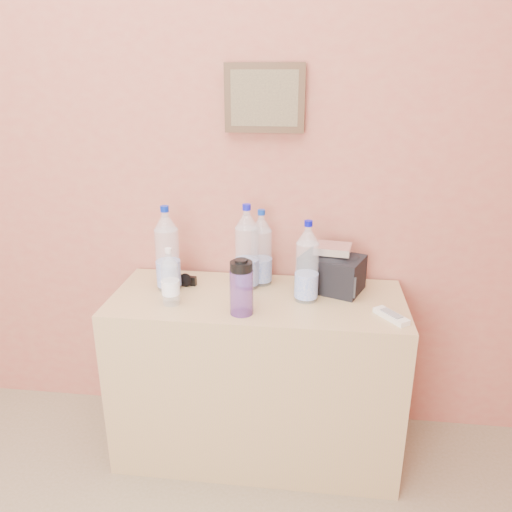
{
  "coord_description": "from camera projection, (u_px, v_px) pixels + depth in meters",
  "views": [
    {
      "loc": [
        0.65,
        0.05,
        1.48
      ],
      "look_at": [
        0.45,
        1.71,
        0.87
      ],
      "focal_mm": 35.0,
      "sensor_mm": 36.0,
      "label": 1
    }
  ],
  "objects": [
    {
      "name": "nalgene_bottle",
      "position": [
        241.0,
        287.0,
        1.72
      ],
      "size": [
        0.08,
        0.08,
        0.2
      ],
      "rotation": [
        0.0,
        0.0,
        -0.25
      ],
      "color": "#593087",
      "rests_on": "dresser"
    },
    {
      "name": "pet_large_b",
      "position": [
        261.0,
        251.0,
        1.97
      ],
      "size": [
        0.08,
        0.08,
        0.3
      ],
      "rotation": [
        0.0,
        0.0,
        -0.27
      ],
      "color": "white",
      "rests_on": "dresser"
    },
    {
      "name": "pet_large_c",
      "position": [
        247.0,
        251.0,
        1.93
      ],
      "size": [
        0.09,
        0.09,
        0.33
      ],
      "rotation": [
        0.0,
        0.0,
        -0.36
      ],
      "color": "#C6EBFF",
      "rests_on": "dresser"
    },
    {
      "name": "pet_small",
      "position": [
        170.0,
        280.0,
        1.8
      ],
      "size": [
        0.06,
        0.06,
        0.22
      ],
      "rotation": [
        0.0,
        0.0,
        0.37
      ],
      "color": "silver",
      "rests_on": "dresser"
    },
    {
      "name": "picture_frame",
      "position": [
        265.0,
        98.0,
        1.85
      ],
      "size": [
        0.3,
        0.03,
        0.25
      ],
      "primitive_type": null,
      "color": "#382311",
      "rests_on": "room_shell"
    },
    {
      "name": "dresser",
      "position": [
        257.0,
        375.0,
        2.0
      ],
      "size": [
        1.11,
        0.46,
        0.69
      ],
      "primitive_type": "cube",
      "color": "tan",
      "rests_on": "ground"
    },
    {
      "name": "foil_packet",
      "position": [
        333.0,
        249.0,
        1.9
      ],
      "size": [
        0.15,
        0.13,
        0.03
      ],
      "primitive_type": "cube",
      "rotation": [
        0.0,
        0.0,
        -0.15
      ],
      "color": "silver",
      "rests_on": "toiletry_bag"
    },
    {
      "name": "sunglasses",
      "position": [
        179.0,
        279.0,
        2.0
      ],
      "size": [
        0.15,
        0.08,
        0.04
      ],
      "primitive_type": null,
      "rotation": [
        0.0,
        0.0,
        -0.17
      ],
      "color": "black",
      "rests_on": "dresser"
    },
    {
      "name": "ac_remote",
      "position": [
        391.0,
        316.0,
        1.72
      ],
      "size": [
        0.12,
        0.14,
        0.02
      ],
      "primitive_type": "cube",
      "rotation": [
        0.0,
        0.0,
        -0.94
      ],
      "color": "silver",
      "rests_on": "dresser"
    },
    {
      "name": "pet_large_a",
      "position": [
        167.0,
        253.0,
        1.91
      ],
      "size": [
        0.09,
        0.09,
        0.33
      ],
      "rotation": [
        0.0,
        0.0,
        -0.28
      ],
      "color": "silver",
      "rests_on": "dresser"
    },
    {
      "name": "toiletry_bag",
      "position": [
        332.0,
        271.0,
        1.93
      ],
      "size": [
        0.27,
        0.24,
        0.15
      ],
      "primitive_type": null,
      "rotation": [
        0.0,
        0.0,
        -0.38
      ],
      "color": "black",
      "rests_on": "dresser"
    },
    {
      "name": "pet_large_d",
      "position": [
        307.0,
        266.0,
        1.82
      ],
      "size": [
        0.08,
        0.08,
        0.31
      ],
      "rotation": [
        0.0,
        0.0,
        -0.21
      ],
      "color": "silver",
      "rests_on": "dresser"
    }
  ]
}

